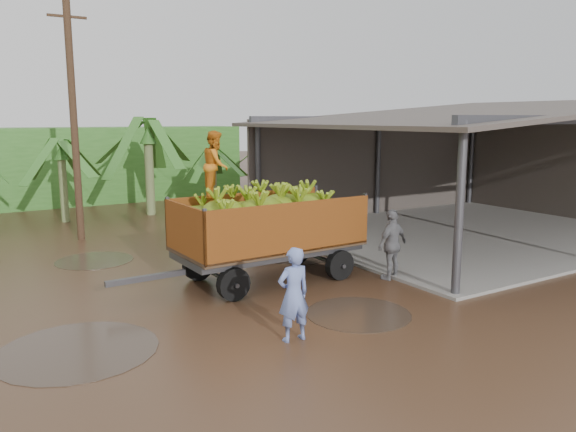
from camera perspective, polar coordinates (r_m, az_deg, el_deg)
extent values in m
plane|color=black|center=(13.64, -11.12, -7.52)|extent=(100.00, 100.00, 0.00)
cube|color=gray|center=(20.75, 17.47, -1.66)|extent=(12.00, 10.00, 0.08)
cube|color=#383330|center=(20.36, 18.10, 10.03)|extent=(12.78, 10.80, 1.01)
cube|color=#383330|center=(25.22, 26.56, 4.24)|extent=(0.12, 10.00, 4.00)
cube|color=#383330|center=(23.93, 8.82, 4.91)|extent=(12.00, 0.12, 4.00)
cube|color=#2D661E|center=(28.42, -26.65, 4.35)|extent=(22.00, 3.00, 3.60)
cube|color=#47474C|center=(12.87, -14.20, -6.12)|extent=(1.82, 0.17, 0.12)
imported|color=#C36916|center=(13.67, -7.35, 5.18)|extent=(0.96, 1.00, 1.63)
imported|color=#687CBE|center=(10.30, 0.57, -7.96)|extent=(0.66, 0.44, 1.76)
imported|color=slate|center=(14.39, 10.53, -2.87)|extent=(1.12, 0.63, 1.80)
cylinder|color=#47301E|center=(19.81, -20.92, 8.86)|extent=(0.24, 0.24, 7.79)
cube|color=#47301E|center=(20.06, -21.54, 18.34)|extent=(1.20, 0.08, 0.08)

